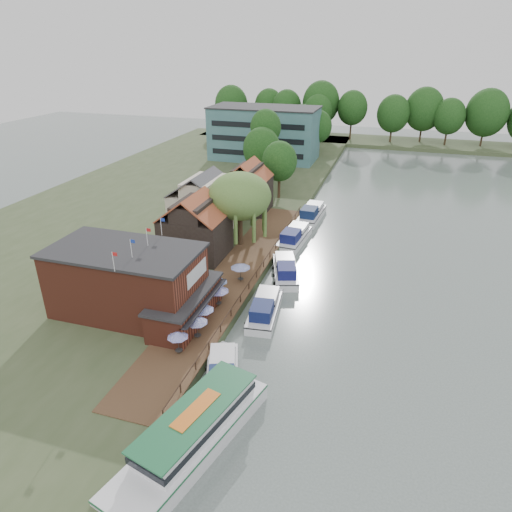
% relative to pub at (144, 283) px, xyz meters
% --- Properties ---
extents(ground, '(260.00, 260.00, 0.00)m').
position_rel_pub_xyz_m(ground, '(14.00, 1.00, -4.65)').
color(ground, '#515E59').
rests_on(ground, ground).
extents(land_bank, '(50.00, 140.00, 1.00)m').
position_rel_pub_xyz_m(land_bank, '(-16.00, 36.00, -4.15)').
color(land_bank, '#384728').
rests_on(land_bank, ground).
extents(quay_deck, '(6.00, 50.00, 0.10)m').
position_rel_pub_xyz_m(quay_deck, '(6.00, 11.00, -3.60)').
color(quay_deck, '#47301E').
rests_on(quay_deck, land_bank).
extents(quay_rail, '(0.20, 49.00, 1.00)m').
position_rel_pub_xyz_m(quay_rail, '(8.70, 11.50, -3.15)').
color(quay_rail, black).
rests_on(quay_rail, land_bank).
extents(pub, '(20.00, 11.00, 7.30)m').
position_rel_pub_xyz_m(pub, '(0.00, 0.00, 0.00)').
color(pub, maroon).
rests_on(pub, land_bank).
extents(hotel_block, '(25.40, 12.40, 12.30)m').
position_rel_pub_xyz_m(hotel_block, '(-8.00, 71.00, 2.50)').
color(hotel_block, '#38666B').
rests_on(hotel_block, land_bank).
extents(cottage_a, '(8.60, 7.60, 8.50)m').
position_rel_pub_xyz_m(cottage_a, '(-1.00, 15.00, 0.60)').
color(cottage_a, black).
rests_on(cottage_a, land_bank).
extents(cottage_b, '(9.60, 8.60, 8.50)m').
position_rel_pub_xyz_m(cottage_b, '(-4.00, 25.00, 0.60)').
color(cottage_b, beige).
rests_on(cottage_b, land_bank).
extents(cottage_c, '(7.60, 7.60, 8.50)m').
position_rel_pub_xyz_m(cottage_c, '(0.00, 34.00, 0.60)').
color(cottage_c, black).
rests_on(cottage_c, land_bank).
extents(willow, '(8.60, 8.60, 10.43)m').
position_rel_pub_xyz_m(willow, '(3.50, 20.00, 1.56)').
color(willow, '#476B2D').
rests_on(willow, land_bank).
extents(umbrella_0, '(1.97, 1.97, 2.38)m').
position_rel_pub_xyz_m(umbrella_0, '(6.29, -5.35, -2.36)').
color(umbrella_0, navy).
rests_on(umbrella_0, quay_deck).
extents(umbrella_1, '(2.14, 2.14, 2.38)m').
position_rel_pub_xyz_m(umbrella_1, '(6.97, -2.66, -2.36)').
color(umbrella_1, navy).
rests_on(umbrella_1, quay_deck).
extents(umbrella_2, '(2.22, 2.22, 2.38)m').
position_rel_pub_xyz_m(umbrella_2, '(6.66, -0.45, -2.36)').
color(umbrella_2, '#1C299C').
rests_on(umbrella_2, quay_deck).
extents(umbrella_3, '(2.37, 2.37, 2.38)m').
position_rel_pub_xyz_m(umbrella_3, '(6.69, 3.53, -2.36)').
color(umbrella_3, navy).
rests_on(umbrella_3, quay_deck).
extents(umbrella_4, '(1.97, 1.97, 2.38)m').
position_rel_pub_xyz_m(umbrella_4, '(6.01, 5.43, -2.36)').
color(umbrella_4, navy).
rests_on(umbrella_4, quay_deck).
extents(umbrella_5, '(2.40, 2.40, 2.38)m').
position_rel_pub_xyz_m(umbrella_5, '(7.17, 9.51, -2.36)').
color(umbrella_5, navy).
rests_on(umbrella_5, quay_deck).
extents(cruiser_0, '(6.16, 10.14, 2.33)m').
position_rel_pub_xyz_m(cruiser_0, '(11.03, -6.61, -3.48)').
color(cruiser_0, white).
rests_on(cruiser_0, ground).
extents(cruiser_1, '(4.26, 10.17, 2.39)m').
position_rel_pub_xyz_m(cruiser_1, '(11.53, 4.88, -3.45)').
color(cruiser_1, silver).
rests_on(cruiser_1, ground).
extents(cruiser_2, '(6.11, 10.47, 2.42)m').
position_rel_pub_xyz_m(cruiser_2, '(11.44, 14.50, -3.44)').
color(cruiser_2, silver).
rests_on(cruiser_2, ground).
extents(cruiser_3, '(4.12, 10.68, 2.56)m').
position_rel_pub_xyz_m(cruiser_3, '(10.16, 25.26, -3.37)').
color(cruiser_3, white).
rests_on(cruiser_3, ground).
extents(cruiser_4, '(3.95, 10.78, 2.61)m').
position_rel_pub_xyz_m(cruiser_4, '(10.70, 35.82, -3.35)').
color(cruiser_4, white).
rests_on(cruiser_4, ground).
extents(tour_boat, '(7.87, 15.65, 3.29)m').
position_rel_pub_xyz_m(tour_boat, '(11.51, -14.10, -3.00)').
color(tour_boat, silver).
rests_on(tour_boat, ground).
extents(swan, '(0.44, 0.44, 0.44)m').
position_rel_pub_xyz_m(swan, '(12.43, -10.58, -4.43)').
color(swan, white).
rests_on(swan, ground).
extents(bank_tree_0, '(6.25, 6.25, 10.34)m').
position_rel_pub_xyz_m(bank_tree_0, '(3.24, 42.43, 1.52)').
color(bank_tree_0, '#143811').
rests_on(bank_tree_0, land_bank).
extents(bank_tree_1, '(7.50, 7.50, 10.93)m').
position_rel_pub_xyz_m(bank_tree_1, '(-2.89, 51.82, 1.82)').
color(bank_tree_1, '#143811').
rests_on(bank_tree_1, land_bank).
extents(bank_tree_2, '(6.41, 6.41, 13.67)m').
position_rel_pub_xyz_m(bank_tree_2, '(-3.66, 57.16, 3.18)').
color(bank_tree_2, '#143811').
rests_on(bank_tree_2, land_bank).
extents(bank_tree_3, '(6.92, 6.92, 11.07)m').
position_rel_pub_xyz_m(bank_tree_3, '(3.55, 78.38, 1.89)').
color(bank_tree_3, '#143811').
rests_on(bank_tree_3, land_bank).
extents(bank_tree_4, '(7.55, 7.55, 11.38)m').
position_rel_pub_xyz_m(bank_tree_4, '(-1.92, 85.24, 2.04)').
color(bank_tree_4, '#143811').
rests_on(bank_tree_4, land_bank).
extents(bank_tree_5, '(8.09, 8.09, 12.85)m').
position_rel_pub_xyz_m(bank_tree_5, '(0.14, 96.59, 2.78)').
color(bank_tree_5, '#143811').
rests_on(bank_tree_5, land_bank).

